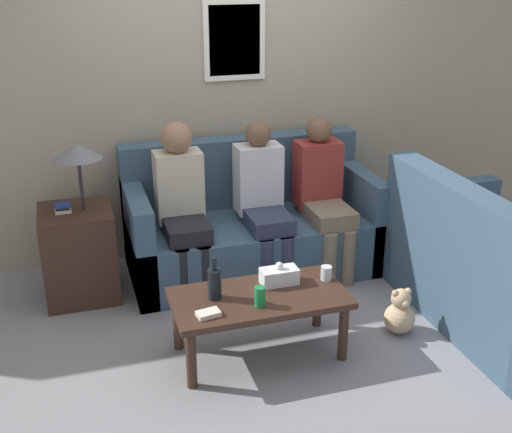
{
  "coord_description": "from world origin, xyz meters",
  "views": [
    {
      "loc": [
        -1.32,
        -3.87,
        2.29
      ],
      "look_at": [
        -0.15,
        -0.09,
        0.68
      ],
      "focal_mm": 45.0,
      "sensor_mm": 36.0,
      "label": 1
    }
  ],
  "objects_px": {
    "wine_bottle": "(214,283)",
    "drinking_glass": "(326,273)",
    "person_middle": "(263,197)",
    "coffee_table": "(259,304)",
    "couch_main": "(251,227)",
    "person_right": "(323,191)",
    "couch_side": "(494,277)",
    "teddy_bear": "(400,314)",
    "person_left": "(182,201)"
  },
  "relations": [
    {
      "from": "person_left",
      "to": "couch_main",
      "type": "bearing_deg",
      "value": 14.45
    },
    {
      "from": "drinking_glass",
      "to": "person_right",
      "type": "relative_size",
      "value": 0.08
    },
    {
      "from": "person_left",
      "to": "person_middle",
      "type": "relative_size",
      "value": 1.03
    },
    {
      "from": "person_middle",
      "to": "drinking_glass",
      "type": "bearing_deg",
      "value": -83.53
    },
    {
      "from": "person_right",
      "to": "person_left",
      "type": "bearing_deg",
      "value": 178.7
    },
    {
      "from": "person_right",
      "to": "wine_bottle",
      "type": "bearing_deg",
      "value": -138.16
    },
    {
      "from": "drinking_glass",
      "to": "person_middle",
      "type": "xyz_separation_m",
      "value": [
        -0.11,
        0.96,
        0.18
      ]
    },
    {
      "from": "wine_bottle",
      "to": "person_right",
      "type": "height_order",
      "value": "person_right"
    },
    {
      "from": "couch_main",
      "to": "teddy_bear",
      "type": "distance_m",
      "value": 1.4
    },
    {
      "from": "couch_main",
      "to": "coffee_table",
      "type": "bearing_deg",
      "value": -104.39
    },
    {
      "from": "person_middle",
      "to": "teddy_bear",
      "type": "relative_size",
      "value": 3.73
    },
    {
      "from": "coffee_table",
      "to": "drinking_glass",
      "type": "bearing_deg",
      "value": 8.35
    },
    {
      "from": "drinking_glass",
      "to": "person_right",
      "type": "distance_m",
      "value": 1.04
    },
    {
      "from": "teddy_bear",
      "to": "drinking_glass",
      "type": "bearing_deg",
      "value": 167.91
    },
    {
      "from": "coffee_table",
      "to": "person_middle",
      "type": "height_order",
      "value": "person_middle"
    },
    {
      "from": "wine_bottle",
      "to": "drinking_glass",
      "type": "relative_size",
      "value": 2.98
    },
    {
      "from": "person_left",
      "to": "person_middle",
      "type": "xyz_separation_m",
      "value": [
        0.6,
        -0.02,
        -0.03
      ]
    },
    {
      "from": "wine_bottle",
      "to": "person_right",
      "type": "xyz_separation_m",
      "value": [
        1.09,
        0.98,
        0.12
      ]
    },
    {
      "from": "drinking_glass",
      "to": "person_right",
      "type": "bearing_deg",
      "value": 68.75
    },
    {
      "from": "couch_side",
      "to": "teddy_bear",
      "type": "height_order",
      "value": "couch_side"
    },
    {
      "from": "person_left",
      "to": "person_middle",
      "type": "bearing_deg",
      "value": -1.43
    },
    {
      "from": "person_right",
      "to": "teddy_bear",
      "type": "height_order",
      "value": "person_right"
    },
    {
      "from": "couch_main",
      "to": "coffee_table",
      "type": "relative_size",
      "value": 1.8
    },
    {
      "from": "person_left",
      "to": "teddy_bear",
      "type": "distance_m",
      "value": 1.7
    },
    {
      "from": "drinking_glass",
      "to": "teddy_bear",
      "type": "xyz_separation_m",
      "value": [
        0.49,
        -0.1,
        -0.32
      ]
    },
    {
      "from": "drinking_glass",
      "to": "couch_main",
      "type": "bearing_deg",
      "value": 97.81
    },
    {
      "from": "wine_bottle",
      "to": "person_right",
      "type": "bearing_deg",
      "value": 41.84
    },
    {
      "from": "drinking_glass",
      "to": "person_middle",
      "type": "relative_size",
      "value": 0.08
    },
    {
      "from": "teddy_bear",
      "to": "couch_main",
      "type": "bearing_deg",
      "value": 117.56
    },
    {
      "from": "couch_main",
      "to": "person_middle",
      "type": "relative_size",
      "value": 1.61
    },
    {
      "from": "couch_main",
      "to": "drinking_glass",
      "type": "bearing_deg",
      "value": -82.19
    },
    {
      "from": "couch_main",
      "to": "person_left",
      "type": "height_order",
      "value": "person_left"
    },
    {
      "from": "coffee_table",
      "to": "wine_bottle",
      "type": "distance_m",
      "value": 0.31
    },
    {
      "from": "wine_bottle",
      "to": "teddy_bear",
      "type": "bearing_deg",
      "value": -3.73
    },
    {
      "from": "coffee_table",
      "to": "teddy_bear",
      "type": "relative_size",
      "value": 3.33
    },
    {
      "from": "wine_bottle",
      "to": "drinking_glass",
      "type": "xyz_separation_m",
      "value": [
        0.72,
        0.03,
        -0.06
      ]
    },
    {
      "from": "coffee_table",
      "to": "wine_bottle",
      "type": "bearing_deg",
      "value": 170.94
    },
    {
      "from": "couch_main",
      "to": "teddy_bear",
      "type": "height_order",
      "value": "couch_main"
    },
    {
      "from": "couch_main",
      "to": "person_right",
      "type": "bearing_deg",
      "value": -17.81
    },
    {
      "from": "person_middle",
      "to": "teddy_bear",
      "type": "distance_m",
      "value": 1.32
    },
    {
      "from": "couch_side",
      "to": "wine_bottle",
      "type": "distance_m",
      "value": 1.87
    },
    {
      "from": "wine_bottle",
      "to": "person_middle",
      "type": "distance_m",
      "value": 1.17
    },
    {
      "from": "wine_bottle",
      "to": "person_middle",
      "type": "relative_size",
      "value": 0.23
    },
    {
      "from": "couch_main",
      "to": "coffee_table",
      "type": "height_order",
      "value": "couch_main"
    },
    {
      "from": "couch_main",
      "to": "person_middle",
      "type": "distance_m",
      "value": 0.35
    },
    {
      "from": "drinking_glass",
      "to": "person_left",
      "type": "height_order",
      "value": "person_left"
    },
    {
      "from": "wine_bottle",
      "to": "person_right",
      "type": "relative_size",
      "value": 0.23
    },
    {
      "from": "teddy_bear",
      "to": "person_left",
      "type": "bearing_deg",
      "value": 137.92
    },
    {
      "from": "coffee_table",
      "to": "person_left",
      "type": "distance_m",
      "value": 1.12
    },
    {
      "from": "drinking_glass",
      "to": "teddy_bear",
      "type": "height_order",
      "value": "drinking_glass"
    }
  ]
}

